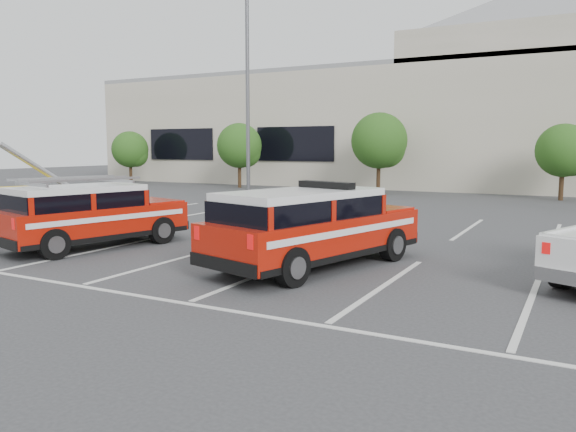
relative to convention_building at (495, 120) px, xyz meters
The scene contains 11 objects.
ground 32.21m from the convention_building, 90.33° to the right, with size 120.00×120.00×0.00m, color #343437.
stall_markings 27.77m from the convention_building, 90.38° to the right, with size 23.00×15.00×0.01m, color silver.
convention_building is the anchor object (origin of this frame).
tree_far_left 27.03m from the convention_building, 158.63° to the right, with size 2.77×2.77×3.99m.
tree_left 18.11m from the convention_building, 146.95° to the right, with size 3.07×3.07×4.42m.
tree_mid_left 11.19m from the convention_building, 117.40° to the right, with size 3.37×3.37×4.85m.
tree_mid_right 11.20m from the convention_building, 63.43° to the right, with size 2.77×2.77×3.99m.
light_pole_left 21.49m from the convention_building, 112.39° to the right, with size 0.90×0.60×10.24m.
fire_chief_suv 31.12m from the convention_building, 89.12° to the right, with size 3.46×5.94×1.97m.
ladder_suv 32.26m from the convention_building, 100.91° to the right, with size 3.10×5.29×1.96m.
utility_rig 31.69m from the convention_building, 113.21° to the right, with size 3.90×3.77×2.97m.
Camera 1 is at (6.18, -10.56, 2.77)m, focal length 35.00 mm.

